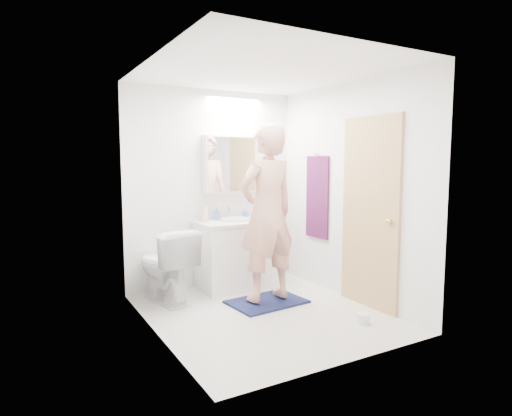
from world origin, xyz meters
TOP-DOWN VIEW (x-y plane):
  - floor at (0.00, 0.00)m, footprint 2.50×2.50m
  - ceiling at (0.00, 0.00)m, footprint 2.50×2.50m
  - wall_back at (0.00, 1.25)m, footprint 2.50×0.00m
  - wall_front at (0.00, -1.25)m, footprint 2.50×0.00m
  - wall_left at (-1.10, 0.00)m, footprint 0.00×2.50m
  - wall_right at (1.10, 0.00)m, footprint 0.00×2.50m
  - vanity_cabinet at (0.18, 0.96)m, footprint 0.90×0.55m
  - countertop at (0.18, 0.96)m, footprint 0.95×0.58m
  - sink_basin at (0.18, 0.99)m, footprint 0.36×0.36m
  - faucet at (0.18, 1.19)m, footprint 0.02×0.02m
  - medicine_cabinet at (0.30, 1.18)m, footprint 0.88×0.14m
  - mirror_panel at (0.30, 1.10)m, footprint 0.84×0.01m
  - toilet at (-0.75, 0.85)m, footprint 0.59×0.87m
  - bath_rug at (0.19, 0.26)m, footprint 0.85×0.62m
  - person at (0.19, 0.26)m, footprint 0.72×0.51m
  - door at (1.08, -0.35)m, footprint 0.04×0.80m
  - door_knob at (1.04, -0.65)m, footprint 0.06×0.06m
  - towel at (1.08, 0.55)m, footprint 0.02×0.42m
  - towel_hook at (1.07, 0.55)m, footprint 0.07×0.02m
  - soap_bottle_a at (-0.17, 1.11)m, footprint 0.11×0.11m
  - soap_bottle_b at (0.01, 1.15)m, footprint 0.09×0.09m
  - toothbrush_cup at (0.40, 1.12)m, footprint 0.10×0.10m
  - toilet_paper_roll at (0.67, -0.72)m, footprint 0.11×0.11m

SIDE VIEW (x-z plane):
  - floor at x=0.00m, z-range 0.00..0.00m
  - bath_rug at x=0.19m, z-range 0.00..0.02m
  - toilet_paper_roll at x=0.67m, z-range 0.00..0.10m
  - vanity_cabinet at x=0.18m, z-range 0.00..0.78m
  - toilet at x=-0.75m, z-range 0.00..0.82m
  - countertop at x=0.18m, z-range 0.78..0.82m
  - sink_basin at x=0.18m, z-range 0.82..0.85m
  - toothbrush_cup at x=0.40m, z-range 0.82..0.90m
  - soap_bottle_b at x=0.01m, z-range 0.82..0.98m
  - faucet at x=0.18m, z-range 0.82..0.98m
  - soap_bottle_a at x=-0.17m, z-range 0.82..1.05m
  - door_knob at x=1.04m, z-range 0.92..0.98m
  - person at x=0.19m, z-range 0.05..1.93m
  - door at x=1.08m, z-range 0.00..2.00m
  - towel at x=1.08m, z-range 0.60..1.60m
  - wall_back at x=0.00m, z-range -0.05..2.45m
  - wall_front at x=0.00m, z-range -0.05..2.45m
  - wall_left at x=-1.10m, z-range -0.05..2.45m
  - wall_right at x=1.10m, z-range -0.05..2.45m
  - medicine_cabinet at x=0.30m, z-range 1.15..1.85m
  - mirror_panel at x=0.30m, z-range 1.17..1.83m
  - towel_hook at x=1.07m, z-range 1.61..1.63m
  - ceiling at x=0.00m, z-range 2.40..2.40m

